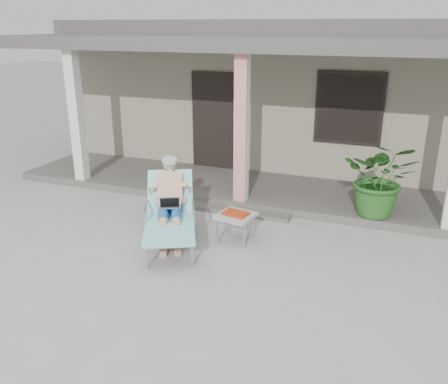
% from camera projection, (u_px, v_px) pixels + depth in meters
% --- Properties ---
extents(ground, '(60.00, 60.00, 0.00)m').
position_uv_depth(ground, '(192.00, 258.00, 6.90)').
color(ground, '#9E9E99').
rests_on(ground, ground).
extents(house, '(10.40, 5.40, 3.30)m').
position_uv_depth(house, '(298.00, 88.00, 12.05)').
color(house, gray).
rests_on(house, ground).
extents(porch_deck, '(10.00, 2.00, 0.15)m').
position_uv_depth(porch_deck, '(255.00, 189.00, 9.51)').
color(porch_deck, '#605B56').
rests_on(porch_deck, ground).
extents(porch_overhang, '(10.00, 2.30, 2.85)m').
position_uv_depth(porch_overhang, '(257.00, 49.00, 8.55)').
color(porch_overhang, silver).
rests_on(porch_overhang, porch_deck).
extents(porch_step, '(2.00, 0.30, 0.07)m').
position_uv_depth(porch_step, '(235.00, 211.00, 8.51)').
color(porch_step, '#605B56').
rests_on(porch_step, ground).
extents(lounger, '(1.46, 1.98, 1.25)m').
position_uv_depth(lounger, '(169.00, 193.00, 7.23)').
color(lounger, '#B7B7BC').
rests_on(lounger, ground).
extents(side_table, '(0.62, 0.62, 0.48)m').
position_uv_depth(side_table, '(236.00, 217.00, 7.30)').
color(side_table, '#AAAAA5').
rests_on(side_table, ground).
extents(potted_palm, '(1.21, 1.06, 1.30)m').
position_uv_depth(potted_palm, '(381.00, 178.00, 7.83)').
color(potted_palm, '#26591E').
rests_on(potted_palm, porch_deck).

